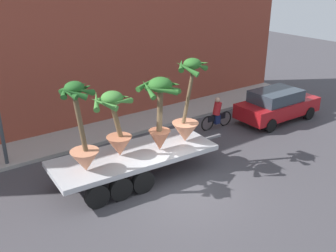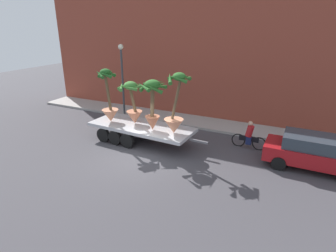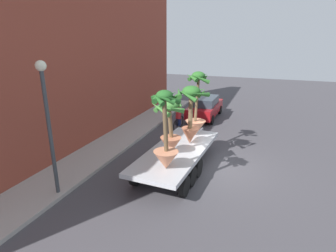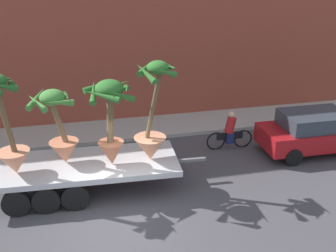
{
  "view_description": "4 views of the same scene",
  "coord_description": "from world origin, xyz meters",
  "px_view_note": "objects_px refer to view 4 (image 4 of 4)",
  "views": [
    {
      "loc": [
        -6.99,
        -8.83,
        7.05
      ],
      "look_at": [
        1.01,
        2.46,
        1.33
      ],
      "focal_mm": 41.04,
      "sensor_mm": 36.0,
      "label": 1
    },
    {
      "loc": [
        6.75,
        -10.55,
        6.32
      ],
      "look_at": [
        0.71,
        1.8,
        1.21
      ],
      "focal_mm": 29.82,
      "sensor_mm": 36.0,
      "label": 2
    },
    {
      "loc": [
        -11.64,
        -1.78,
        5.72
      ],
      "look_at": [
        0.32,
        2.7,
        1.58
      ],
      "focal_mm": 29.74,
      "sensor_mm": 36.0,
      "label": 3
    },
    {
      "loc": [
        -0.83,
        -9.45,
        6.9
      ],
      "look_at": [
        1.82,
        1.98,
        1.87
      ],
      "focal_mm": 42.86,
      "sensor_mm": 36.0,
      "label": 4
    }
  ],
  "objects_px": {
    "potted_palm_middle": "(59,129)",
    "potted_palm_extra": "(9,136)",
    "potted_palm_rear": "(110,119)",
    "potted_palm_front": "(152,125)",
    "flatbed_trailer": "(74,170)",
    "cyclist": "(230,132)",
    "parked_car": "(317,131)"
  },
  "relations": [
    {
      "from": "potted_palm_front",
      "to": "potted_palm_rear",
      "type": "bearing_deg",
      "value": -176.93
    },
    {
      "from": "potted_palm_front",
      "to": "potted_palm_extra",
      "type": "distance_m",
      "value": 4.12
    },
    {
      "from": "flatbed_trailer",
      "to": "parked_car",
      "type": "height_order",
      "value": "parked_car"
    },
    {
      "from": "potted_palm_rear",
      "to": "cyclist",
      "type": "relative_size",
      "value": 1.45
    },
    {
      "from": "potted_palm_middle",
      "to": "potted_palm_rear",
      "type": "bearing_deg",
      "value": -16.0
    },
    {
      "from": "potted_palm_front",
      "to": "flatbed_trailer",
      "type": "bearing_deg",
      "value": 174.04
    },
    {
      "from": "cyclist",
      "to": "parked_car",
      "type": "height_order",
      "value": "parked_car"
    },
    {
      "from": "potted_palm_front",
      "to": "cyclist",
      "type": "relative_size",
      "value": 1.7
    },
    {
      "from": "potted_palm_middle",
      "to": "parked_car",
      "type": "distance_m",
      "value": 9.31
    },
    {
      "from": "flatbed_trailer",
      "to": "potted_palm_middle",
      "type": "xyz_separation_m",
      "value": [
        -0.32,
        0.11,
        1.34
      ]
    },
    {
      "from": "potted_palm_front",
      "to": "cyclist",
      "type": "height_order",
      "value": "potted_palm_front"
    },
    {
      "from": "flatbed_trailer",
      "to": "potted_palm_extra",
      "type": "distance_m",
      "value": 2.21
    },
    {
      "from": "flatbed_trailer",
      "to": "potted_palm_rear",
      "type": "xyz_separation_m",
      "value": [
        1.18,
        -0.32,
        1.72
      ]
    },
    {
      "from": "potted_palm_rear",
      "to": "potted_palm_middle",
      "type": "relative_size",
      "value": 1.13
    },
    {
      "from": "potted_palm_front",
      "to": "cyclist",
      "type": "bearing_deg",
      "value": 30.96
    },
    {
      "from": "potted_palm_rear",
      "to": "potted_palm_front",
      "type": "bearing_deg",
      "value": 3.07
    },
    {
      "from": "potted_palm_rear",
      "to": "parked_car",
      "type": "distance_m",
      "value": 7.96
    },
    {
      "from": "flatbed_trailer",
      "to": "cyclist",
      "type": "distance_m",
      "value": 6.09
    },
    {
      "from": "potted_palm_rear",
      "to": "potted_palm_extra",
      "type": "bearing_deg",
      "value": 178.02
    },
    {
      "from": "potted_palm_extra",
      "to": "cyclist",
      "type": "bearing_deg",
      "value": 14.92
    },
    {
      "from": "potted_palm_extra",
      "to": "potted_palm_front",
      "type": "bearing_deg",
      "value": -0.43
    },
    {
      "from": "potted_palm_extra",
      "to": "potted_palm_middle",
      "type": "bearing_deg",
      "value": 13.6
    },
    {
      "from": "potted_palm_extra",
      "to": "cyclist",
      "type": "distance_m",
      "value": 7.92
    },
    {
      "from": "flatbed_trailer",
      "to": "parked_car",
      "type": "bearing_deg",
      "value": 5.09
    },
    {
      "from": "potted_palm_front",
      "to": "cyclist",
      "type": "distance_m",
      "value": 4.21
    },
    {
      "from": "potted_palm_rear",
      "to": "potted_palm_extra",
      "type": "xyz_separation_m",
      "value": [
        -2.86,
        0.1,
        -0.31
      ]
    },
    {
      "from": "flatbed_trailer",
      "to": "potted_palm_front",
      "type": "height_order",
      "value": "potted_palm_front"
    },
    {
      "from": "potted_palm_rear",
      "to": "cyclist",
      "type": "distance_m",
      "value": 5.41
    },
    {
      "from": "potted_palm_middle",
      "to": "potted_palm_extra",
      "type": "distance_m",
      "value": 1.41
    },
    {
      "from": "potted_palm_middle",
      "to": "potted_palm_extra",
      "type": "bearing_deg",
      "value": -166.4
    },
    {
      "from": "potted_palm_rear",
      "to": "potted_palm_middle",
      "type": "bearing_deg",
      "value": 164.0
    },
    {
      "from": "potted_palm_front",
      "to": "potted_palm_extra",
      "type": "relative_size",
      "value": 1.04
    }
  ]
}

